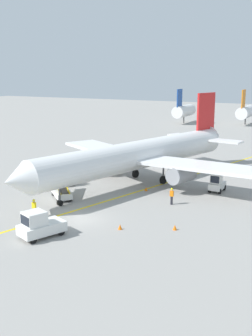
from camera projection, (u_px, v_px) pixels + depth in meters
name	position (u px, v px, depth m)	size (l,w,h in m)	color
ground_plane	(81.00, 219.00, 37.33)	(300.00, 300.00, 0.00)	gray
taxi_line_yellow	(101.00, 203.00, 42.07)	(0.30, 80.00, 0.01)	yellow
airliner	(141.00, 155.00, 48.87)	(27.84, 34.77, 10.10)	white
pushback_tug	(39.00, 225.00, 33.07)	(3.07, 4.04, 2.20)	silver
baggage_tug_near_wing	(62.00, 177.00, 48.41)	(2.54, 1.60, 2.10)	silver
baggage_tug_by_cargo_door	(217.00, 183.00, 45.74)	(1.41, 2.45, 2.10)	silver
belt_loader_forward_hold	(61.00, 191.00, 43.47)	(4.57, 4.25, 2.59)	silver
belt_loader_aft_hold	(70.00, 176.00, 49.77)	(3.23, 5.07, 2.59)	silver
ground_crew_marshaller	(34.00, 208.00, 37.63)	(0.36, 0.24, 1.70)	#26262D
ground_crew_wing_walker	(172.00, 196.00, 41.28)	(0.36, 0.24, 1.70)	#26262D
safety_cone_nose_left	(120.00, 227.00, 34.85)	(0.36, 0.36, 0.44)	orange
safety_cone_nose_right	(175.00, 227.00, 34.72)	(0.36, 0.36, 0.44)	orange
safety_cone_wingtip_left	(146.00, 189.00, 46.24)	(0.36, 0.36, 0.44)	orange
distant_aircraft_far_left	(184.00, 111.00, 107.49)	(3.00, 10.10, 8.80)	silver
distant_aircraft_mid_left	(246.00, 112.00, 104.46)	(3.00, 10.10, 8.80)	silver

